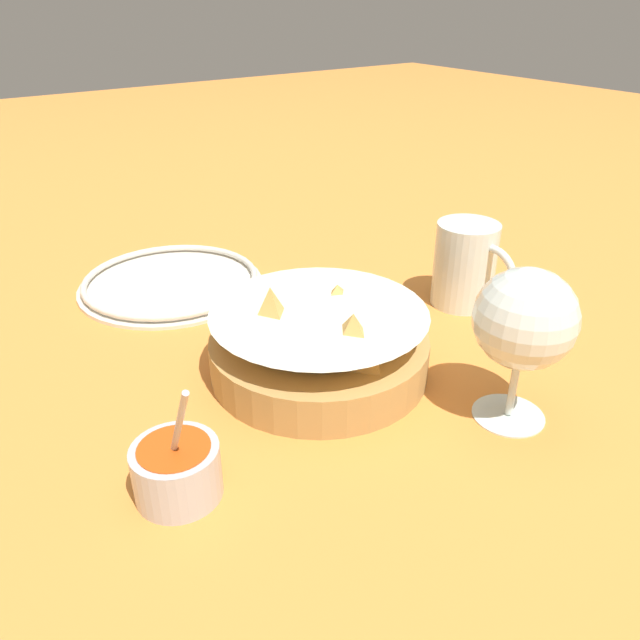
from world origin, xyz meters
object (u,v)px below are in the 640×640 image
object	(u,v)px
food_basket	(320,344)
sauce_cup	(177,469)
beer_mug	(466,268)
wine_glass	(524,323)
side_plate	(171,281)

from	to	relation	value
food_basket	sauce_cup	distance (m)	0.20
beer_mug	sauce_cup	bearing A→B (deg)	-76.24
wine_glass	side_plate	world-z (taller)	wine_glass
side_plate	sauce_cup	bearing A→B (deg)	-22.44
sauce_cup	wine_glass	bearing A→B (deg)	74.05
wine_glass	beer_mug	xyz separation A→B (m)	(-0.19, 0.13, -0.05)
wine_glass	food_basket	bearing A→B (deg)	-148.17
sauce_cup	beer_mug	size ratio (longest dim) A/B	1.04
food_basket	sauce_cup	bearing A→B (deg)	-67.63
food_basket	wine_glass	xyz separation A→B (m)	(0.16, 0.10, 0.06)
sauce_cup	side_plate	size ratio (longest dim) A/B	0.50
wine_glass	beer_mug	bearing A→B (deg)	144.11
food_basket	side_plate	size ratio (longest dim) A/B	0.93
food_basket	side_plate	bearing A→B (deg)	-171.48
sauce_cup	wine_glass	distance (m)	0.31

